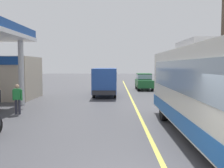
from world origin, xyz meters
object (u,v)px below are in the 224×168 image
object	(u,v)px
pedestrian_near_pump	(17,98)
car_trailing_behind_bus	(144,81)
coach_bus_main	(212,93)
minibus_opposing_lane	(105,79)

from	to	relation	value
pedestrian_near_pump	car_trailing_behind_bus	xyz separation A→B (m)	(8.59, 14.78, 0.08)
coach_bus_main	car_trailing_behind_bus	xyz separation A→B (m)	(-0.30, 19.56, -0.71)
pedestrian_near_pump	car_trailing_behind_bus	bearing A→B (deg)	59.85
pedestrian_near_pump	minibus_opposing_lane	bearing A→B (deg)	64.21
coach_bus_main	pedestrian_near_pump	distance (m)	10.12
coach_bus_main	minibus_opposing_lane	xyz separation A→B (m)	(-4.40, 14.07, -0.25)
pedestrian_near_pump	coach_bus_main	bearing A→B (deg)	-28.28
minibus_opposing_lane	pedestrian_near_pump	xyz separation A→B (m)	(-4.49, -9.29, -0.54)
minibus_opposing_lane	pedestrian_near_pump	distance (m)	10.33
coach_bus_main	car_trailing_behind_bus	world-z (taller)	coach_bus_main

